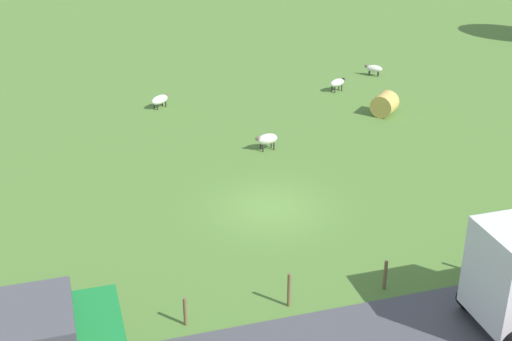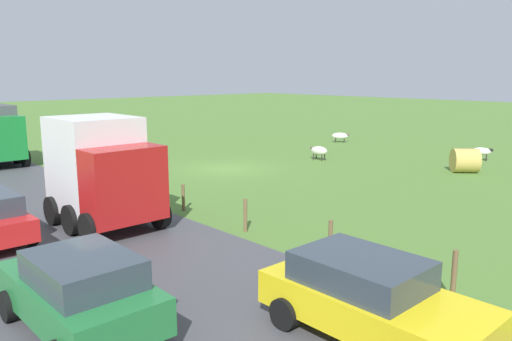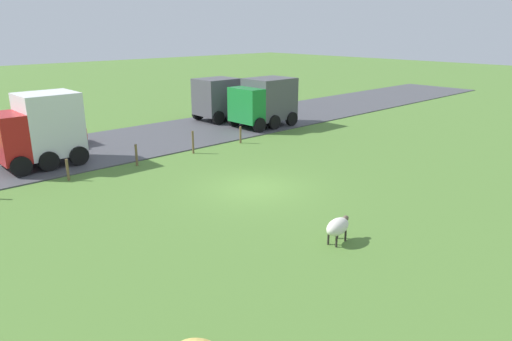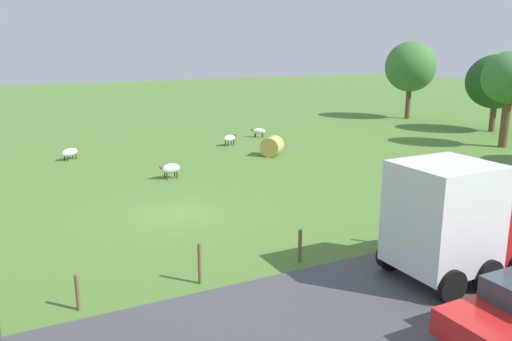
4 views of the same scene
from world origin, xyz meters
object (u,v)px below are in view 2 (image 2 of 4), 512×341
at_px(sheep_2, 482,151).
at_px(truck_2, 102,171).
at_px(car_3, 370,297).
at_px(car_6, 80,290).
at_px(sheep_3, 340,136).
at_px(hay_bale_0, 465,161).
at_px(sheep_1, 319,151).

distance_m(sheep_2, truck_2, 22.64).
xyz_separation_m(truck_2, car_3, (-0.37, 10.16, -1.03)).
bearing_deg(car_6, car_3, 134.51).
bearing_deg(sheep_3, sheep_2, 88.56).
height_order(hay_bale_0, car_3, car_3).
xyz_separation_m(sheep_1, sheep_3, (-7.25, -4.06, -0.07)).
height_order(sheep_2, hay_bale_0, hay_bale_0).
height_order(sheep_2, car_3, car_3).
bearing_deg(truck_2, sheep_3, -160.81).
xyz_separation_m(sheep_3, hay_bale_0, (4.60, 11.66, 0.13)).
relative_size(car_3, car_6, 1.07).
bearing_deg(sheep_3, hay_bale_0, 68.45).
xyz_separation_m(sheep_2, sheep_3, (-0.27, -10.66, -0.05)).
distance_m(truck_2, car_3, 10.22).
bearing_deg(truck_2, car_6, 60.14).
distance_m(car_3, car_6, 5.59).
xyz_separation_m(sheep_1, hay_bale_0, (-2.65, 7.60, 0.06)).
relative_size(sheep_2, truck_2, 0.31).
distance_m(hay_bale_0, car_6, 21.78).
bearing_deg(car_6, hay_bale_0, -173.63).
bearing_deg(sheep_3, truck_2, 19.19).
bearing_deg(car_3, hay_bale_0, -160.15).
distance_m(sheep_1, sheep_3, 8.31).
relative_size(sheep_2, car_3, 0.28).
height_order(sheep_1, car_3, car_3).
bearing_deg(truck_2, sheep_2, 172.99).
distance_m(sheep_1, truck_2, 15.98).
xyz_separation_m(sheep_2, hay_bale_0, (4.34, 1.00, 0.08)).
distance_m(hay_bale_0, truck_2, 18.53).
xyz_separation_m(hay_bale_0, car_6, (21.64, 2.42, 0.27)).
relative_size(sheep_3, car_6, 0.31).
bearing_deg(hay_bale_0, sheep_2, -167.04).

